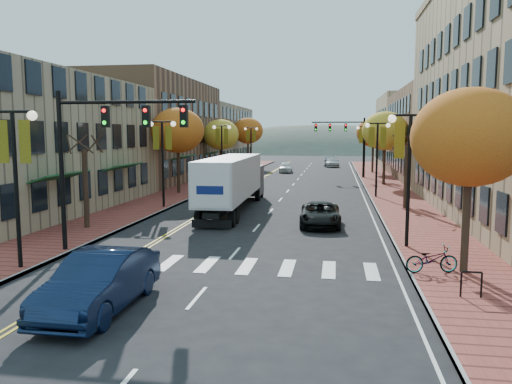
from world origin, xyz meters
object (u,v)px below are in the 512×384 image
at_px(bicycle, 432,259).
at_px(black_suv, 320,214).
at_px(semi_truck, 234,179).
at_px(navy_sedan, 100,282).

bearing_deg(bicycle, black_suv, 12.24).
distance_m(semi_truck, black_suv, 7.76).
xyz_separation_m(semi_truck, navy_sedan, (-0.01, -19.44, -1.28)).
height_order(navy_sedan, bicycle, navy_sedan).
height_order(navy_sedan, black_suv, navy_sedan).
distance_m(semi_truck, bicycle, 17.67).
height_order(semi_truck, navy_sedan, semi_truck).
bearing_deg(bicycle, semi_truck, 23.57).
bearing_deg(navy_sedan, bicycle, 26.71).
bearing_deg(semi_truck, bicycle, -55.68).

